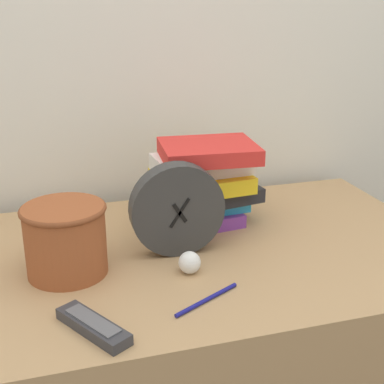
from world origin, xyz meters
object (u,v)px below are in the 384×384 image
Objects in this scene: book_stack at (205,180)px; tv_remote at (93,326)px; pen at (205,300)px; basket at (65,237)px; crumpled_paper_ball at (189,262)px; desk_clock at (178,210)px.

book_stack reaches higher than tv_remote.
tv_remote is at bearing -170.50° from pen.
basket is at bearing 96.46° from tv_remote.
tv_remote is (-0.32, -0.38, -0.10)m from book_stack.
desk_clock is at bearing 89.06° from crumpled_paper_ball.
desk_clock reaches higher than pen.
desk_clock is 0.17m from book_stack.
crumpled_paper_ball reaches higher than tv_remote.
desk_clock is at bearing -127.73° from book_stack.
basket is (-0.24, -0.02, -0.02)m from desk_clock.
crumpled_paper_ball is (0.21, 0.15, 0.01)m from tv_remote.
book_stack is 5.71× the size of crumpled_paper_ball.
book_stack is at bearing 49.96° from tv_remote.
crumpled_paper_ball is at bearing -90.94° from desk_clock.
book_stack is at bearing 65.07° from crumpled_paper_ball.
basket is (-0.35, -0.16, -0.04)m from book_stack.
basket is 1.20× the size of pen.
desk_clock reaches higher than tv_remote.
desk_clock is 0.34m from tv_remote.
desk_clock reaches higher than basket.
basket is at bearing 163.17° from crumpled_paper_ball.
basket is 0.31m from pen.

